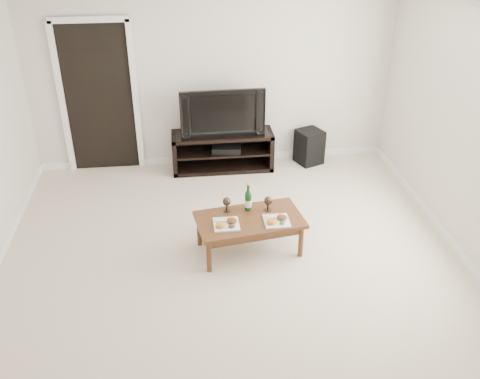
% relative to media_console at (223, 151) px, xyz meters
% --- Properties ---
extents(floor, '(5.50, 5.50, 0.00)m').
position_rel_media_console_xyz_m(floor, '(-0.10, -2.50, -0.28)').
color(floor, beige).
rests_on(floor, ground).
extents(back_wall, '(5.00, 0.04, 2.60)m').
position_rel_media_console_xyz_m(back_wall, '(-0.10, 0.27, 1.02)').
color(back_wall, beige).
rests_on(back_wall, ground).
extents(ceiling, '(5.00, 5.50, 0.04)m').
position_rel_media_console_xyz_m(ceiling, '(-0.10, -2.50, 2.35)').
color(ceiling, white).
rests_on(ceiling, back_wall).
extents(doorway, '(0.90, 0.02, 2.05)m').
position_rel_media_console_xyz_m(doorway, '(-1.65, 0.24, 0.75)').
color(doorway, black).
rests_on(doorway, ground).
extents(media_console, '(1.42, 0.45, 0.55)m').
position_rel_media_console_xyz_m(media_console, '(0.00, 0.00, 0.00)').
color(media_console, black).
rests_on(media_console, ground).
extents(television, '(1.16, 0.18, 0.66)m').
position_rel_media_console_xyz_m(television, '(0.00, 0.00, 0.61)').
color(television, black).
rests_on(television, media_console).
extents(av_receiver, '(0.44, 0.35, 0.08)m').
position_rel_media_console_xyz_m(av_receiver, '(0.06, -0.01, 0.05)').
color(av_receiver, black).
rests_on(av_receiver, media_console).
extents(subwoofer, '(0.44, 0.44, 0.50)m').
position_rel_media_console_xyz_m(subwoofer, '(1.27, 0.05, -0.02)').
color(subwoofer, black).
rests_on(subwoofer, ground).
extents(coffee_table, '(1.22, 0.79, 0.42)m').
position_rel_media_console_xyz_m(coffee_table, '(0.12, -2.02, -0.07)').
color(coffee_table, '#563018').
rests_on(coffee_table, ground).
extents(plate_left, '(0.27, 0.27, 0.07)m').
position_rel_media_console_xyz_m(plate_left, '(-0.14, -2.12, 0.18)').
color(plate_left, white).
rests_on(plate_left, coffee_table).
extents(plate_right, '(0.27, 0.27, 0.07)m').
position_rel_media_console_xyz_m(plate_right, '(0.40, -2.12, 0.18)').
color(plate_right, white).
rests_on(plate_right, coffee_table).
extents(wine_bottle, '(0.07, 0.07, 0.35)m').
position_rel_media_console_xyz_m(wine_bottle, '(0.12, -1.84, 0.32)').
color(wine_bottle, '#0E3415').
rests_on(wine_bottle, coffee_table).
extents(goblet_left, '(0.09, 0.09, 0.17)m').
position_rel_media_console_xyz_m(goblet_left, '(-0.11, -1.84, 0.23)').
color(goblet_left, '#37281E').
rests_on(goblet_left, coffee_table).
extents(goblet_right, '(0.09, 0.09, 0.17)m').
position_rel_media_console_xyz_m(goblet_right, '(0.34, -1.87, 0.23)').
color(goblet_right, '#37281E').
rests_on(goblet_right, coffee_table).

